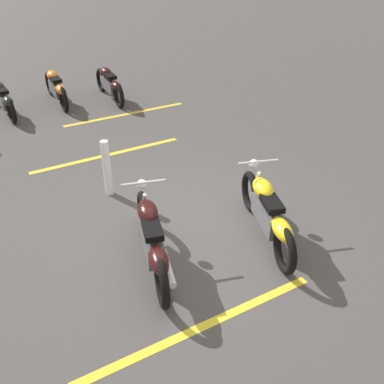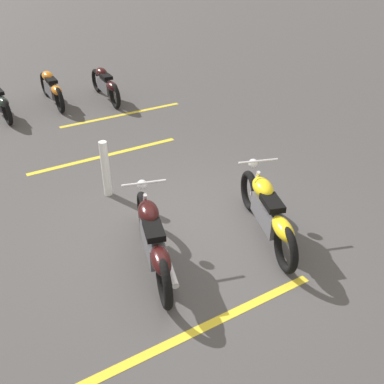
{
  "view_description": "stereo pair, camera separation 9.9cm",
  "coord_description": "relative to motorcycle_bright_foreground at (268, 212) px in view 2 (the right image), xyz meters",
  "views": [
    {
      "loc": [
        -4.82,
        2.53,
        4.03
      ],
      "look_at": [
        0.15,
        0.0,
        0.65
      ],
      "focal_mm": 40.77,
      "sensor_mm": 36.0,
      "label": 1
    },
    {
      "loc": [
        -4.77,
        2.62,
        4.03
      ],
      "look_at": [
        0.15,
        0.0,
        0.65
      ],
      "focal_mm": 40.77,
      "sensor_mm": 36.0,
      "label": 2
    }
  ],
  "objects": [
    {
      "name": "ground_plane",
      "position": [
        0.6,
        0.87,
        -0.46
      ],
      "size": [
        60.0,
        60.0,
        0.0
      ],
      "primitive_type": "plane",
      "color": "#474444"
    },
    {
      "name": "motorcycle_bright_foreground",
      "position": [
        0.0,
        0.0,
        0.0
      ],
      "size": [
        2.17,
        0.81,
        1.04
      ],
      "rotation": [
        0.0,
        0.0,
        -0.28
      ],
      "color": "black",
      "rests_on": "ground"
    },
    {
      "name": "motorcycle_dark_foreground",
      "position": [
        0.19,
        1.75,
        0.0
      ],
      "size": [
        2.2,
        0.74,
        1.04
      ],
      "rotation": [
        0.0,
        0.0,
        -0.23
      ],
      "color": "black",
      "rests_on": "ground"
    },
    {
      "name": "motorcycle_row_far_left",
      "position": [
        7.07,
        0.14,
        -0.01
      ],
      "size": [
        2.18,
        0.28,
        0.82
      ],
      "rotation": [
        0.0,
        0.0,
        0.01
      ],
      "color": "black",
      "rests_on": "ground"
    },
    {
      "name": "motorcycle_row_left",
      "position": [
        7.42,
        1.49,
        -0.02
      ],
      "size": [
        2.17,
        0.29,
        0.82
      ],
      "rotation": [
        0.0,
        0.0,
        0.03
      ],
      "color": "black",
      "rests_on": "ground"
    },
    {
      "name": "bollard_post",
      "position": [
        2.33,
        1.7,
        0.04
      ],
      "size": [
        0.14,
        0.14,
        1.01
      ],
      "primitive_type": "cylinder",
      "color": "white",
      "rests_on": "ground"
    },
    {
      "name": "parking_stripe_near",
      "position": [
        -1.09,
        1.66,
        -0.46
      ],
      "size": [
        0.3,
        3.2,
        0.01
      ],
      "primitive_type": "cube",
      "rotation": [
        0.0,
        0.0,
        1.63
      ],
      "color": "yellow",
      "rests_on": "ground"
    },
    {
      "name": "parking_stripe_mid",
      "position": [
        3.82,
        1.26,
        -0.46
      ],
      "size": [
        0.3,
        3.2,
        0.01
      ],
      "primitive_type": "cube",
      "rotation": [
        0.0,
        0.0,
        1.63
      ],
      "color": "yellow",
      "rests_on": "ground"
    },
    {
      "name": "parking_stripe_far",
      "position": [
        5.85,
        0.15,
        -0.46
      ],
      "size": [
        0.3,
        3.2,
        0.01
      ],
      "primitive_type": "cube",
      "rotation": [
        0.0,
        0.0,
        1.63
      ],
      "color": "yellow",
      "rests_on": "ground"
    }
  ]
}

